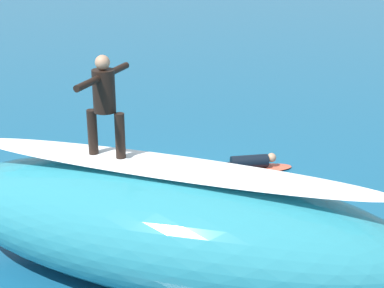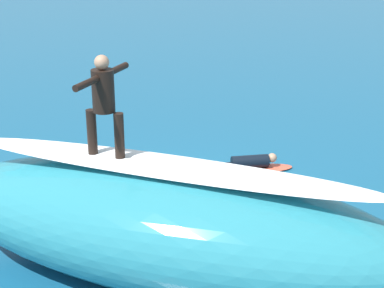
# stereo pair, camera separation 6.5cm
# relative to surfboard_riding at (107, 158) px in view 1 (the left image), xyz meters

# --- Properties ---
(ground_plane) EXTENTS (120.00, 120.00, 0.00)m
(ground_plane) POSITION_rel_surfboard_riding_xyz_m (-0.63, -2.61, -1.96)
(ground_plane) COLOR #145175
(wave_crest) EXTENTS (8.17, 4.37, 1.93)m
(wave_crest) POSITION_rel_surfboard_riding_xyz_m (-0.95, 0.24, -1.00)
(wave_crest) COLOR teal
(wave_crest) RESTS_ON ground_plane
(wave_foam_lip) EXTENTS (6.64, 2.46, 0.08)m
(wave_foam_lip) POSITION_rel_surfboard_riding_xyz_m (-0.95, 0.24, 0.00)
(wave_foam_lip) COLOR white
(wave_foam_lip) RESTS_ON wave_crest
(surfboard_riding) EXTENTS (1.91, 0.94, 0.08)m
(surfboard_riding) POSITION_rel_surfboard_riding_xyz_m (0.00, 0.00, 0.00)
(surfboard_riding) COLOR #E0563D
(surfboard_riding) RESTS_ON wave_crest
(surfer_riding) EXTENTS (0.61, 1.46, 1.57)m
(surfer_riding) POSITION_rel_surfboard_riding_xyz_m (0.00, 0.00, 0.95)
(surfer_riding) COLOR black
(surfer_riding) RESTS_ON surfboard_riding
(surfboard_paddling) EXTENTS (2.08, 1.11, 0.07)m
(surfboard_paddling) POSITION_rel_surfboard_riding_xyz_m (-2.15, -4.36, -1.93)
(surfboard_paddling) COLOR #E0563D
(surfboard_paddling) RESTS_ON ground_plane
(surfer_paddling) EXTENTS (1.73, 0.73, 0.32)m
(surfer_paddling) POSITION_rel_surfboard_riding_xyz_m (-2.02, -4.32, -1.76)
(surfer_paddling) COLOR black
(surfer_paddling) RESTS_ON surfboard_paddling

